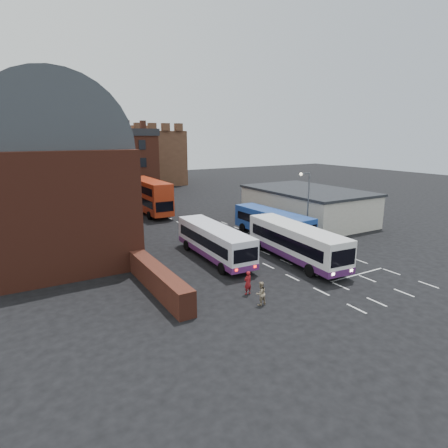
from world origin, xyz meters
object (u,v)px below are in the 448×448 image
bus_white_outbound (214,240)px  pedestrian_red (248,283)px  bus_white_inbound (296,241)px  pedestrian_beige (261,293)px  bus_red_double (149,196)px  bus_blue (272,222)px  street_lamp (307,200)px

bus_white_outbound → pedestrian_red: size_ratio=6.46×
bus_white_inbound → pedestrian_beige: bus_white_inbound is taller
bus_white_outbound → bus_white_inbound: size_ratio=0.93×
bus_white_inbound → bus_red_double: size_ratio=0.98×
bus_white_outbound → bus_white_inbound: bus_white_inbound is taller
bus_red_double → bus_white_outbound: bearing=85.8°
bus_white_outbound → pedestrian_beige: size_ratio=6.88×
bus_white_inbound → pedestrian_red: (-7.80, -3.90, -1.04)m
bus_white_inbound → pedestrian_red: 8.78m
bus_white_inbound → pedestrian_red: bearing=30.9°
bus_blue → bus_red_double: 20.85m
bus_white_outbound → pedestrian_beige: 10.26m
bus_red_double → pedestrian_red: bus_red_double is taller
bus_blue → pedestrian_red: (-10.87, -11.27, -0.91)m
bus_blue → bus_white_inbound: bearing=65.5°
bus_red_double → pedestrian_beige: bus_red_double is taller
bus_white_outbound → street_lamp: (11.43, 0.42, 2.66)m
bus_white_outbound → pedestrian_red: (-1.78, -8.14, -0.92)m
bus_white_inbound → street_lamp: size_ratio=1.63×
street_lamp → pedestrian_red: 16.14m
bus_blue → street_lamp: 4.47m
street_lamp → bus_blue: bearing=130.8°
pedestrian_beige → pedestrian_red: bearing=-102.2°
bus_white_inbound → street_lamp: 7.58m
bus_white_outbound → bus_red_double: 22.74m
bus_white_inbound → bus_red_double: (-4.20, 26.90, 0.68)m
bus_blue → pedestrian_beige: 17.22m
bus_white_inbound → bus_blue: bearing=-108.3°
bus_white_outbound → bus_red_double: (1.82, 22.66, 0.80)m
bus_blue → pedestrian_red: bus_blue is taller
bus_white_inbound → pedestrian_beige: 9.94m
street_lamp → pedestrian_beige: bearing=-142.2°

